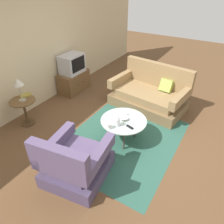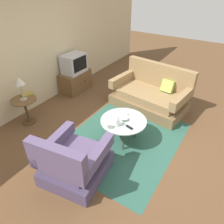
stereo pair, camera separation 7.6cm
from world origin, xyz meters
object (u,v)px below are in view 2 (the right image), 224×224
coffee_table (123,122)px  tv_remote_silver (126,113)px  bowl (124,119)px  tv_stand (76,81)px  television (74,63)px  armchair (74,163)px  side_table (25,106)px  vase (117,121)px  mug (109,126)px  couch (151,95)px  book (27,94)px  table_lamp (19,82)px  tv_remote_dark (129,127)px

coffee_table → tv_remote_silver: size_ratio=5.97×
bowl → tv_remote_silver: size_ratio=1.10×
tv_stand → bowl: (-1.09, -2.10, 0.23)m
coffee_table → tv_remote_silver: tv_remote_silver is taller
television → armchair: bearing=-139.8°
side_table → vase: (0.39, -1.96, 0.15)m
tv_stand → television: size_ratio=1.38×
vase → mug: 0.16m
couch → book: size_ratio=7.06×
coffee_table → table_lamp: 2.12m
side_table → bowl: 2.07m
tv_stand → tv_remote_dark: size_ratio=5.66×
television → tv_remote_silver: size_ratio=4.27×
vase → couch: bearing=1.8°
couch → table_lamp: size_ratio=3.73×
television → table_lamp: (-1.68, -0.13, 0.19)m
couch → tv_stand: (-0.32, 2.03, -0.04)m
coffee_table → television: (1.09, 2.10, 0.34)m
side_table → tv_stand: side_table is taller
book → table_lamp: bearing=-129.0°
book → tv_remote_dark: bearing=-64.6°
tv_stand → television: television is taller
television → tv_stand: bearing=90.0°
side_table → table_lamp: 0.54m
book → coffee_table: bearing=-60.3°
television → couch: bearing=-81.1°
television → tv_remote_silver: bearing=-113.2°
tv_remote_dark → vase: bearing=32.1°
mug → bowl: 0.35m
tv_stand → vase: size_ratio=3.92×
television → table_lamp: table_lamp is taller
tv_remote_silver → vase: bearing=-42.6°
television → mug: size_ratio=4.75×
tv_remote_dark → book: bearing=22.9°
table_lamp → book: table_lamp is taller
tv_stand → tv_remote_dark: 2.61m
vase → mug: bearing=151.8°
couch → tv_remote_dark: bearing=106.5°
television → tv_remote_silver: (-0.87, -2.03, -0.29)m
table_lamp → tv_remote_silver: (0.81, -1.90, -0.48)m
coffee_table → couch: bearing=2.8°
table_lamp → tv_remote_silver: 2.12m
armchair → coffee_table: size_ratio=1.26×
tv_remote_silver → book: size_ratio=0.56×
table_lamp → tv_remote_silver: table_lamp is taller
tv_stand → television: 0.50m
side_table → tv_remote_silver: (0.82, -1.91, 0.06)m
coffee_table → tv_stand: 2.38m
vase → bowl: 0.22m
couch → bowl: (-1.41, -0.07, 0.19)m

